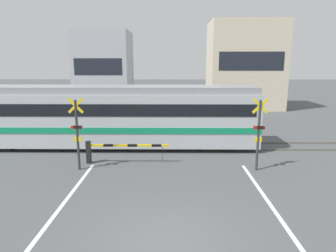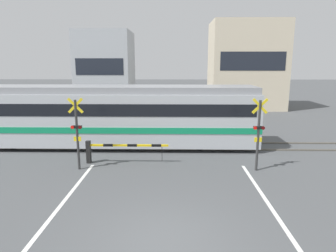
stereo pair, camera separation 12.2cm
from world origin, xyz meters
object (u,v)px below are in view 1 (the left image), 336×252
object	(u,v)px
commuter_train	(107,115)
crossing_signal_right	(259,131)
crossing_barrier_near	(110,149)
crossing_barrier_far	(210,124)
pedestrian	(166,111)
crossing_signal_left	(77,131)

from	to	relation	value
commuter_train	crossing_signal_right	xyz separation A→B (m)	(7.35, -3.80, -0.06)
crossing_barrier_near	crossing_signal_right	size ratio (longest dim) A/B	1.21
crossing_barrier_far	commuter_train	bearing A→B (deg)	-154.39
crossing_barrier_near	pedestrian	bearing A→B (deg)	75.13
crossing_signal_left	commuter_train	bearing A→B (deg)	82.14
crossing_signal_right	pedestrian	bearing A→B (deg)	112.62
commuter_train	crossing_signal_right	distance (m)	8.27
commuter_train	crossing_barrier_far	size ratio (longest dim) A/B	4.26
commuter_train	crossing_signal_left	distance (m)	3.84
crossing_barrier_far	crossing_signal_left	bearing A→B (deg)	-134.65
crossing_barrier_far	pedestrian	distance (m)	4.51
crossing_signal_left	crossing_signal_right	bearing A→B (deg)	0.00
crossing_signal_right	crossing_barrier_far	bearing A→B (deg)	100.15
commuter_train	pedestrian	distance (m)	7.08
crossing_barrier_far	crossing_signal_right	size ratio (longest dim) A/B	1.21
crossing_barrier_far	crossing_signal_left	world-z (taller)	crossing_signal_left
crossing_signal_right	pedestrian	distance (m)	10.97
commuter_train	crossing_barrier_near	size ratio (longest dim) A/B	4.26
crossing_signal_left	pedestrian	xyz separation A→B (m)	(3.66, 10.10, -0.74)
commuter_train	crossing_signal_left	xyz separation A→B (m)	(-0.53, -3.80, -0.06)
crossing_barrier_near	pedestrian	size ratio (longest dim) A/B	2.19
commuter_train	crossing_signal_right	bearing A→B (deg)	-27.37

